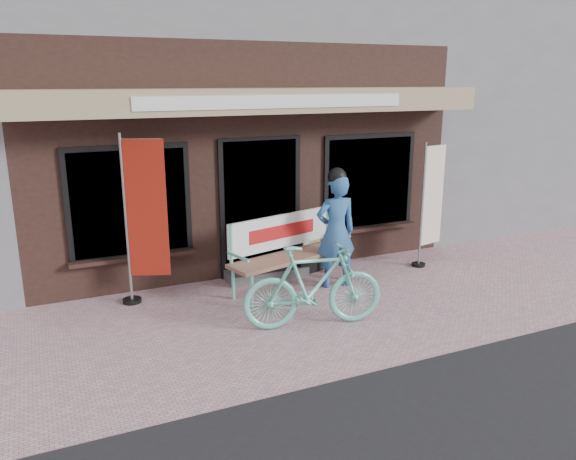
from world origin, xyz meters
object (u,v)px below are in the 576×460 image
bicycle (313,286)px  bench (287,246)px  person (336,229)px  nobori_cream (431,202)px  nobori_red (144,218)px  menu_stand (311,243)px

bicycle → bench: bearing=0.5°
bench → person: size_ratio=1.15×
bicycle → nobori_cream: nobori_cream is taller
nobori_red → menu_stand: nobori_red is taller
person → bicycle: bearing=-124.3°
nobori_red → nobori_cream: 4.67m
menu_stand → nobori_cream: bearing=-26.2°
bench → person: (0.68, -0.25, 0.25)m
nobori_red → menu_stand: 2.75m
bench → person: bearing=-35.5°
person → nobori_cream: 1.98m
nobori_red → menu_stand: (2.65, 0.17, -0.72)m
person → bicycle: (-0.96, -1.16, -0.35)m
bicycle → nobori_red: nobori_red is taller
bench → nobori_red: (-2.03, 0.26, 0.58)m
bicycle → nobori_red: 2.51m
person → bench: bearing=164.8°
nobori_cream → menu_stand: size_ratio=2.10×
person → nobori_cream: bearing=13.5°
bicycle → menu_stand: size_ratio=1.81×
bench → nobori_cream: 2.66m
bench → bicycle: bearing=-116.2°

